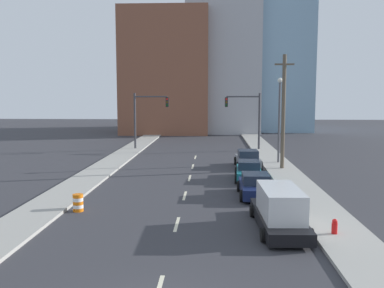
{
  "coord_description": "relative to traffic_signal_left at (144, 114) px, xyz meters",
  "views": [
    {
      "loc": [
        1.72,
        -11.11,
        6.3
      ],
      "look_at": [
        0.01,
        24.59,
        2.2
      ],
      "focal_mm": 40.0,
      "sensor_mm": 36.0,
      "label": 1
    }
  ],
  "objects": [
    {
      "name": "sidewalk_left",
      "position": [
        -1.45,
        7.58,
        -4.11
      ],
      "size": [
        2.68,
        90.54,
        0.16
      ],
      "color": "#9E9B93",
      "rests_on": "ground"
    },
    {
      "name": "sidewalk_right",
      "position": [
        13.68,
        7.58,
        -4.11
      ],
      "size": [
        2.68,
        90.54,
        0.16
      ],
      "color": "#9E9B93",
      "rests_on": "ground"
    },
    {
      "name": "lane_stripe_at_9m",
      "position": [
        6.11,
        -28.49,
        -4.19
      ],
      "size": [
        0.16,
        2.4,
        0.01
      ],
      "primitive_type": "cube",
      "color": "beige",
      "rests_on": "ground"
    },
    {
      "name": "lane_stripe_at_15m",
      "position": [
        6.11,
        -22.5,
        -4.19
      ],
      "size": [
        0.16,
        2.4,
        0.01
      ],
      "primitive_type": "cube",
      "color": "beige",
      "rests_on": "ground"
    },
    {
      "name": "lane_stripe_at_21m",
      "position": [
        6.11,
        -16.76,
        -4.19
      ],
      "size": [
        0.16,
        2.4,
        0.01
      ],
      "primitive_type": "cube",
      "color": "beige",
      "rests_on": "ground"
    },
    {
      "name": "lane_stripe_at_26m",
      "position": [
        6.11,
        -11.43,
        -4.19
      ],
      "size": [
        0.16,
        2.4,
        0.01
      ],
      "primitive_type": "cube",
      "color": "beige",
      "rests_on": "ground"
    },
    {
      "name": "lane_stripe_at_32m",
      "position": [
        6.11,
        -5.8,
        -4.19
      ],
      "size": [
        0.16,
        2.4,
        0.01
      ],
      "primitive_type": "cube",
      "color": "beige",
      "rests_on": "ground"
    },
    {
      "name": "building_brick_left",
      "position": [
        0.11,
        24.76,
        5.8
      ],
      "size": [
        14.0,
        16.0,
        19.99
      ],
      "color": "brown",
      "rests_on": "ground"
    },
    {
      "name": "building_office_center",
      "position": [
        9.5,
        28.76,
        7.95
      ],
      "size": [
        12.0,
        20.0,
        24.27
      ],
      "color": "#A8A8AD",
      "rests_on": "ground"
    },
    {
      "name": "building_glass_right",
      "position": [
        18.28,
        32.76,
        9.11
      ],
      "size": [
        13.0,
        20.0,
        26.6
      ],
      "color": "#7A9EB7",
      "rests_on": "ground"
    },
    {
      "name": "traffic_signal_left",
      "position": [
        0.0,
        0.0,
        0.0
      ],
      "size": [
        4.04,
        0.35,
        6.52
      ],
      "color": "#38383D",
      "rests_on": "ground"
    },
    {
      "name": "traffic_signal_right",
      "position": [
        12.06,
        0.0,
        0.0
      ],
      "size": [
        4.04,
        0.35,
        6.52
      ],
      "color": "#38383D",
      "rests_on": "ground"
    },
    {
      "name": "utility_pole_right_mid",
      "position": [
        13.74,
        -12.82,
        0.74
      ],
      "size": [
        1.6,
        0.32,
        9.62
      ],
      "color": "brown",
      "rests_on": "ground"
    },
    {
      "name": "traffic_barrel",
      "position": [
        0.55,
        -26.41,
        -3.71
      ],
      "size": [
        0.56,
        0.56,
        0.95
      ],
      "color": "orange",
      "rests_on": "ground"
    },
    {
      "name": "street_lamp",
      "position": [
        13.9,
        -9.61,
        0.39
      ],
      "size": [
        0.44,
        0.44,
        7.84
      ],
      "color": "#4C4C51",
      "rests_on": "ground"
    },
    {
      "name": "fire_hydrant",
      "position": [
        13.29,
        -30.07,
        -3.78
      ],
      "size": [
        0.26,
        0.26,
        0.84
      ],
      "color": "red",
      "rests_on": "ground"
    },
    {
      "name": "box_truck_black",
      "position": [
        11.0,
        -29.06,
        -3.23
      ],
      "size": [
        2.38,
        6.28,
        2.03
      ],
      "rotation": [
        0.0,
        0.0,
        0.03
      ],
      "color": "black",
      "rests_on": "ground"
    },
    {
      "name": "sedan_navy",
      "position": [
        10.53,
        -22.53,
        -3.52
      ],
      "size": [
        2.13,
        4.39,
        1.45
      ],
      "rotation": [
        0.0,
        0.0,
        0.0
      ],
      "color": "#141E47",
      "rests_on": "ground"
    },
    {
      "name": "sedan_teal",
      "position": [
        10.56,
        -17.25,
        -3.52
      ],
      "size": [
        2.26,
        4.64,
        1.45
      ],
      "rotation": [
        0.0,
        0.0,
        -0.06
      ],
      "color": "#196B75",
      "rests_on": "ground"
    },
    {
      "name": "sedan_gray",
      "position": [
        10.96,
        -11.51,
        -3.5
      ],
      "size": [
        2.26,
        4.42,
        1.5
      ],
      "rotation": [
        0.0,
        0.0,
        0.03
      ],
      "color": "slate",
      "rests_on": "ground"
    }
  ]
}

